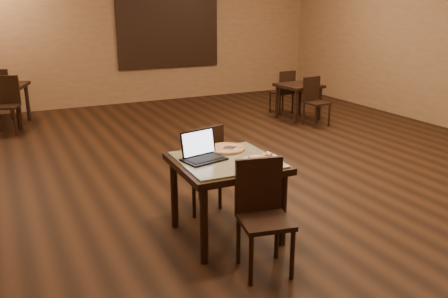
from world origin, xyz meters
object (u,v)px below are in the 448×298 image
other_table_a (299,90)px  other_table_b (3,91)px  tiled_table (226,170)px  other_table_b_chair_far (0,91)px  other_table_b_chair_near (6,101)px  pizza_pan (226,150)px  chair_main_far (201,163)px  other_table_a_chair_near (314,98)px  chair_main_near (262,209)px  other_table_a_chair_far (284,90)px  laptop (201,152)px

other_table_a → other_table_b: bearing=154.0°
tiled_table → other_table_b_chair_far: size_ratio=0.99×
other_table_b_chair_far → other_table_a: bearing=172.5°
other_table_b_chair_near → tiled_table: bearing=-53.0°
pizza_pan → chair_main_far: bearing=104.6°
pizza_pan → other_table_a: bearing=46.8°
other_table_a → other_table_b: other_table_b is taller
other_table_a_chair_near → other_table_b_chair_near: (-4.97, 1.87, 0.05)m
other_table_b → other_table_a: bearing=-2.3°
chair_main_near → other_table_a_chair_near: chair_main_near is taller
tiled_table → chair_main_far: size_ratio=1.01×
tiled_table → other_table_a_chair_far: (3.34, 4.15, -0.17)m
other_table_a → other_table_b_chair_near: (-4.98, 1.37, -0.01)m
tiled_table → other_table_b_chair_far: bearing=107.0°
chair_main_near → other_table_b_chair_far: other_table_b_chair_far is taller
pizza_pan → other_table_b_chair_far: (-1.82, 5.90, -0.23)m
tiled_table → other_table_b_chair_near: 5.29m
tiled_table → other_table_a_chair_near: 4.58m
other_table_a_chair_near → other_table_b_chair_far: size_ratio=0.90×
tiled_table → chair_main_near: (0.02, -0.62, -0.14)m
chair_main_near → other_table_b_chair_near: size_ratio=0.97×
chair_main_near → laptop: bearing=117.9°
other_table_b → other_table_b_chair_near: (0.03, -0.56, -0.07)m
other_table_b_chair_near → other_table_b_chair_far: size_ratio=1.00×
tiled_table → other_table_a_chair_far: bearing=52.8°
other_table_a → chair_main_near: bearing=-132.6°
chair_main_far → other_table_a: (3.31, 3.03, 0.03)m
other_table_a → other_table_a_chair_far: (0.01, 0.50, -0.07)m
tiled_table → other_table_b_chair_near: (-1.65, 5.02, -0.12)m
tiled_table → other_table_a: size_ratio=1.23×
other_table_a → other_table_b_chair_near: bearing=159.7°
other_table_b → chair_main_near: bearing=-55.9°
other_table_a → other_table_b_chair_near: size_ratio=0.81×
laptop → other_table_a: size_ratio=0.53×
pizza_pan → other_table_b: (-1.79, 5.34, -0.15)m
chair_main_far → other_table_a_chair_far: size_ratio=1.08×
other_table_a_chair_near → chair_main_near: bearing=-136.1°
chair_main_near → chair_main_far: chair_main_far is taller
other_table_a_chair_far → other_table_b_chair_far: bearing=-26.4°
other_table_b_chair_near → other_table_a_chair_far: bearing=8.9°
pizza_pan → other_table_a_chair_near: size_ratio=0.40×
chair_main_far → pizza_pan: bearing=90.0°
other_table_a → other_table_a_chair_near: bearing=-95.6°
chair_main_far → other_table_a_chair_near: (3.30, 2.53, -0.04)m
chair_main_far → other_table_b_chair_far: other_table_b_chair_far is taller
tiled_table → chair_main_far: (0.02, 0.62, -0.13)m
other_table_a_chair_near → other_table_a_chair_far: (0.01, 1.00, 0.00)m
other_table_b → other_table_a_chair_far: bearing=2.9°
pizza_pan → other_table_a: (3.21, 3.41, -0.21)m
tiled_table → other_table_a: 4.94m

